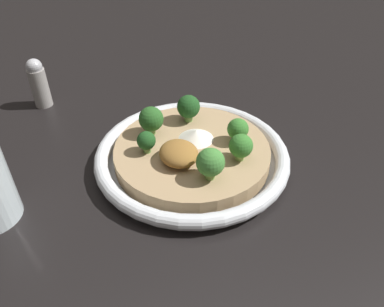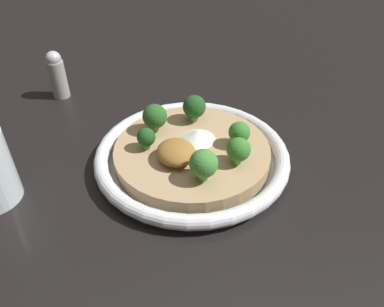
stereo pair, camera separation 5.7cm
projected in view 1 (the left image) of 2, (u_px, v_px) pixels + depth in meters
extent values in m
plane|color=black|center=(192.00, 163.00, 0.59)|extent=(6.00, 6.00, 0.00)
cylinder|color=silver|center=(192.00, 161.00, 0.58)|extent=(0.28, 0.28, 0.01)
torus|color=silver|center=(192.00, 154.00, 0.57)|extent=(0.30, 0.30, 0.02)
cylinder|color=tan|center=(192.00, 153.00, 0.57)|extent=(0.24, 0.24, 0.03)
cone|color=white|center=(196.00, 135.00, 0.58)|extent=(0.06, 0.06, 0.02)
ellipsoid|color=olive|center=(179.00, 153.00, 0.53)|extent=(0.06, 0.05, 0.03)
cylinder|color=#668E47|center=(152.00, 128.00, 0.59)|extent=(0.02, 0.02, 0.02)
sphere|color=#285B23|center=(151.00, 119.00, 0.58)|extent=(0.04, 0.04, 0.04)
cylinder|color=#84A856|center=(237.00, 137.00, 0.57)|extent=(0.02, 0.02, 0.02)
sphere|color=#387A2D|center=(238.00, 129.00, 0.56)|extent=(0.03, 0.03, 0.03)
cylinder|color=#759E4C|center=(210.00, 172.00, 0.50)|extent=(0.02, 0.02, 0.02)
sphere|color=#428438|center=(210.00, 162.00, 0.49)|extent=(0.04, 0.04, 0.04)
cylinder|color=#668E47|center=(189.00, 116.00, 0.62)|extent=(0.02, 0.02, 0.02)
sphere|color=#1E4C1E|center=(188.00, 107.00, 0.61)|extent=(0.04, 0.04, 0.04)
cylinder|color=#668E47|center=(147.00, 148.00, 0.55)|extent=(0.01, 0.01, 0.02)
sphere|color=#1E4C1E|center=(146.00, 140.00, 0.54)|extent=(0.03, 0.03, 0.03)
cylinder|color=#84A856|center=(240.00, 154.00, 0.54)|extent=(0.02, 0.02, 0.02)
sphere|color=#387A2D|center=(241.00, 146.00, 0.53)|extent=(0.03, 0.03, 0.03)
cylinder|color=#9E9993|center=(40.00, 88.00, 0.70)|extent=(0.03, 0.03, 0.07)
sphere|color=#B2B2B7|center=(34.00, 67.00, 0.68)|extent=(0.03, 0.03, 0.03)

